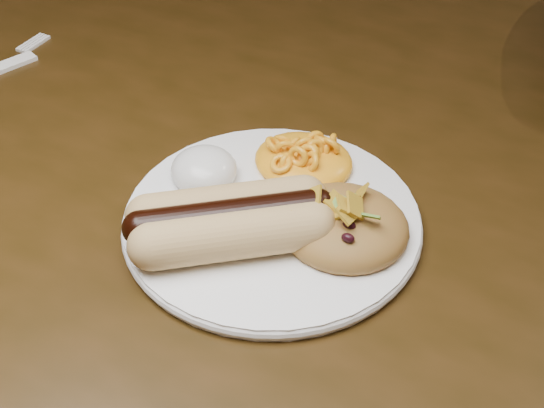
% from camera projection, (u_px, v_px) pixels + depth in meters
% --- Properties ---
extents(table, '(1.60, 0.90, 0.75)m').
position_uv_depth(table, '(292.00, 162.00, 0.74)').
color(table, black).
rests_on(table, floor).
extents(plate, '(0.25, 0.25, 0.01)m').
position_uv_depth(plate, '(272.00, 220.00, 0.53)').
color(plate, white).
rests_on(plate, table).
extents(hotdog, '(0.11, 0.12, 0.03)m').
position_uv_depth(hotdog, '(230.00, 220.00, 0.50)').
color(hotdog, tan).
rests_on(hotdog, plate).
extents(mac_and_cheese, '(0.09, 0.09, 0.03)m').
position_uv_depth(mac_and_cheese, '(304.00, 150.00, 0.56)').
color(mac_and_cheese, '#FAA81F').
rests_on(mac_and_cheese, plate).
extents(sour_cream, '(0.06, 0.06, 0.03)m').
position_uv_depth(sour_cream, '(204.00, 162.00, 0.55)').
color(sour_cream, silver).
rests_on(sour_cream, plate).
extents(taco_salad, '(0.09, 0.08, 0.04)m').
position_uv_depth(taco_salad, '(345.00, 217.00, 0.51)').
color(taco_salad, '#BB4827').
rests_on(taco_salad, plate).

